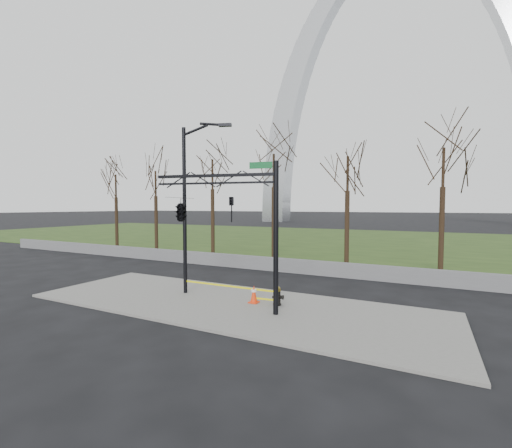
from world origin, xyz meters
The scene contains 11 objects.
ground centered at (0.00, 0.00, 0.00)m, with size 500.00×500.00×0.00m, color black.
sidewalk centered at (0.00, 0.00, 0.05)m, with size 18.00×6.00×0.10m, color slate.
grass_strip centered at (0.00, 30.00, 0.03)m, with size 120.00×40.00×0.06m, color #273F16.
guardrail centered at (0.00, 8.00, 0.45)m, with size 60.00×0.30×0.90m, color #59595B.
gateway_arch centered at (0.00, 75.00, 32.50)m, with size 66.00×6.00×65.00m, color #B1B4B8, non-canonical shape.
tree_row centered at (-6.27, 12.00, 4.62)m, with size 33.45×4.00×9.25m.
fire_hydrant centered at (2.02, 0.66, 0.50)m, with size 0.53×0.35×0.86m.
traffic_cone centered at (0.96, 0.54, 0.48)m, with size 0.40×0.40×0.76m.
street_light centered at (-2.58, 0.66, 4.69)m, with size 2.31×0.94×8.21m.
traffic_signal_mast centered at (-0.74, -1.12, 4.15)m, with size 5.01×2.54×6.00m.
caution_tape centered at (-0.06, 0.62, 0.60)m, with size 4.80×0.12×0.44m.
Camera 1 is at (7.55, -12.35, 4.28)m, focal length 23.78 mm.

